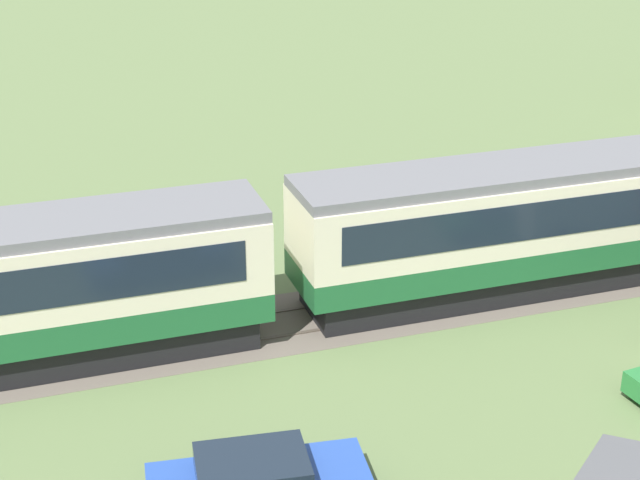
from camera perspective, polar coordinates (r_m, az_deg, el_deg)
ground_plane at (r=32.29m, az=13.15°, el=-1.51°), size 600.00×600.00×0.00m
passenger_train at (r=27.10m, az=-1.84°, el=-0.68°), size 79.97×2.87×4.00m
railway_track at (r=28.49m, az=1.09°, el=-4.35°), size 119.56×3.60×0.04m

